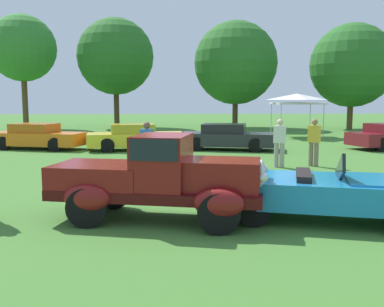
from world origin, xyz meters
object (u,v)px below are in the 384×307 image
Objects in this scene: neighbor_convertible at (332,191)px; spectator_far_side at (314,141)px; show_car_charcoal at (227,137)px; show_car_yellow at (136,137)px; canopy_tent_left_field at (297,98)px; spectator_by_row at (280,141)px; spectator_between_cars at (147,147)px; show_car_orange at (37,137)px; feature_pickup_truck at (159,177)px.

neighbor_convertible is 7.10m from spectator_far_side.
spectator_far_side is (2.47, -5.14, 0.31)m from show_car_charcoal.
show_car_yellow is at bearing 112.00° from neighbor_convertible.
spectator_by_row is at bearing -108.53° from canopy_tent_left_field.
neighbor_convertible is 6.54m from spectator_between_cars.
spectator_far_side is at bearing 74.68° from neighbor_convertible.
show_car_orange is at bearing -157.55° from canopy_tent_left_field.
spectator_between_cars reaches higher than show_car_yellow.
feature_pickup_truck reaches higher than show_car_orange.
spectator_between_cars is 15.88m from canopy_tent_left_field.
neighbor_convertible is 1.01× the size of show_car_yellow.
canopy_tent_left_field is at bearing 76.14° from neighbor_convertible.
feature_pickup_truck is 8.50m from spectator_far_side.
feature_pickup_truck is 20.07m from canopy_tent_left_field.
show_car_charcoal is 7.55m from spectator_between_cars.
canopy_tent_left_field reaches higher than spectator_far_side.
neighbor_convertible is 2.82× the size of spectator_by_row.
feature_pickup_truck is 1.53× the size of canopy_tent_left_field.
spectator_by_row is (10.21, -6.02, 0.31)m from show_car_orange.
feature_pickup_truck reaches higher than spectator_far_side.
show_car_orange is at bearing 127.23° from neighbor_convertible.
show_car_orange is 12.89m from spectator_far_side.
feature_pickup_truck is 13.95m from show_car_orange.
feature_pickup_truck is at bearing -82.96° from show_car_yellow.
neighbor_convertible is at bearing -52.77° from show_car_orange.
spectator_far_side is 0.59× the size of canopy_tent_left_field.
canopy_tent_left_field is (2.70, 11.69, 1.51)m from spectator_far_side.
neighbor_convertible is 2.82× the size of spectator_far_side.
spectator_by_row is 12.62m from canopy_tent_left_field.
spectator_by_row is (1.19, -5.33, 0.31)m from show_car_charcoal.
show_car_yellow is 1.00× the size of show_car_charcoal.
spectator_between_cars is (-0.53, 5.03, 0.05)m from feature_pickup_truck.
spectator_by_row is at bearing -44.78° from show_car_yellow.
spectator_by_row and spectator_far_side have the same top height.
show_car_yellow is at bearing -145.66° from canopy_tent_left_field.
feature_pickup_truck is 2.60× the size of spectator_by_row.
show_car_charcoal is 2.81× the size of spectator_by_row.
spectator_far_side is (11.50, -5.83, 0.31)m from show_car_orange.
feature_pickup_truck is at bearing -83.94° from spectator_between_cars.
show_car_charcoal is 1.66× the size of canopy_tent_left_field.
show_car_yellow is 6.93m from spectator_between_cars.
show_car_orange is at bearing 116.46° from feature_pickup_truck.
feature_pickup_truck is at bearing -103.42° from show_car_charcoal.
feature_pickup_truck is 11.98m from show_car_yellow.
spectator_far_side is at bearing -26.89° from show_car_orange.
neighbor_convertible is at bearing -95.06° from spectator_by_row.
show_car_yellow is at bearing 142.20° from spectator_far_side.
feature_pickup_truck reaches higher than neighbor_convertible.
show_car_yellow is 4.28m from show_car_charcoal.
show_car_yellow is at bearing -7.12° from show_car_orange.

